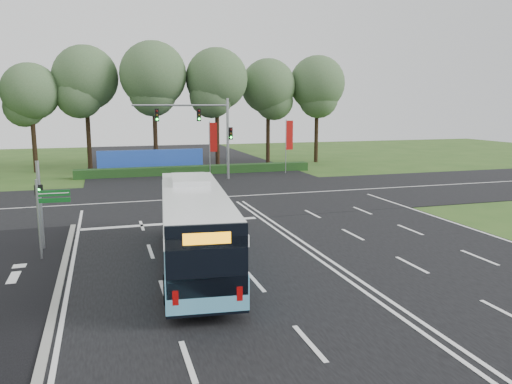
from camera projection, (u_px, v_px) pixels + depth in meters
ground at (291, 241)px, 23.85m from camera, size 120.00×120.00×0.00m
road_main at (291, 240)px, 23.85m from camera, size 20.00×120.00×0.04m
road_cross at (230, 197)px, 35.15m from camera, size 120.00×14.00×0.05m
kerb_strip at (60, 282)px, 18.10m from camera, size 0.25×18.00×0.12m
city_bus at (194, 226)px, 19.67m from camera, size 3.69×11.76×3.32m
pedestrian_signal at (40, 202)px, 21.94m from camera, size 0.37×0.44×4.00m
street_sign at (46, 208)px, 20.57m from camera, size 1.33×0.14×3.41m
banner_flag_mid at (212, 141)px, 45.52m from camera, size 0.72×0.20×4.95m
banner_flag_right at (288, 139)px, 46.86m from camera, size 0.75×0.11×5.11m
traffic_light_gantry at (207, 126)px, 42.42m from camera, size 8.41×0.28×7.00m
hedge at (197, 170)px, 46.86m from camera, size 22.00×1.20×0.80m
blue_hoarding at (151, 161)px, 47.94m from camera, size 10.00×0.30×2.20m
eucalyptus_row at (162, 82)px, 50.19m from camera, size 41.56×8.43×12.68m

